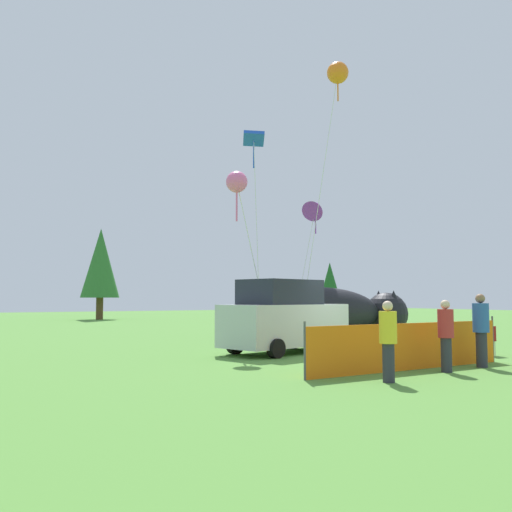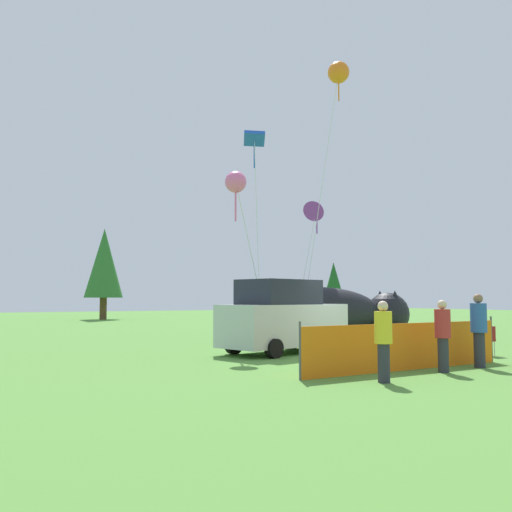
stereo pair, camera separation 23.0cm
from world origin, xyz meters
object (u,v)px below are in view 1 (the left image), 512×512
Objects in this scene: spectator_in_black_shirt at (388,338)px; kite_orange_flower at (338,74)px; spectator_in_grey_shirt at (446,333)px; kite_blue_box at (254,143)px; parked_car at (284,318)px; folding_chair at (487,338)px; spectator_in_red_shirt at (481,327)px; inflatable_cat at (331,314)px; kite_pink_octopus at (237,183)px; kite_purple_delta at (315,207)px.

spectator_in_black_shirt is 0.14× the size of kite_orange_flower.
kite_blue_box is at bearing 82.18° from spectator_in_grey_shirt.
parked_car is 6.19m from folding_chair.
parked_car is 0.38× the size of kite_orange_flower.
spectator_in_red_shirt is 0.21× the size of kite_blue_box.
spectator_in_grey_shirt is at bearing -116.52° from kite_orange_flower.
kite_pink_octopus is (-6.65, -3.60, 4.48)m from inflatable_cat.
kite_orange_flower is at bearing 23.10° from parked_car.
inflatable_cat is at bearing 65.41° from spectator_in_grey_shirt.
parked_car is at bearing -143.04° from kite_orange_flower.
kite_purple_delta is at bearing 33.41° from parked_car.
kite_purple_delta is (1.69, 10.87, 5.62)m from folding_chair.
parked_car is 2.73× the size of spectator_in_grey_shirt.
folding_chair is 9.16m from kite_pink_octopus.
spectator_in_grey_shirt is at bearing -114.63° from inflatable_cat.
spectator_in_grey_shirt is (0.74, -5.80, -0.18)m from parked_car.
kite_pink_octopus is (0.43, 7.33, 4.58)m from spectator_in_black_shirt.
spectator_in_red_shirt is 0.15× the size of kite_orange_flower.
inflatable_cat reaches higher than spectator_in_red_shirt.
spectator_in_red_shirt is (2.26, -5.60, -0.10)m from parked_car.
folding_chair is at bearing -96.70° from kite_orange_flower.
kite_purple_delta reaches higher than parked_car.
kite_orange_flower is 2.09× the size of kite_pink_octopus.
parked_car reaches higher than spectator_in_red_shirt.
kite_purple_delta is at bearing 65.75° from spectator_in_grey_shirt.
parked_car is at bearing 76.00° from spectator_in_black_shirt.
kite_purple_delta is (6.55, 7.09, 5.03)m from parked_car.
kite_purple_delta reaches higher than spectator_in_grey_shirt.
inflatable_cat is at bearing -6.42° from folding_chair.
spectator_in_red_shirt is 13.70m from kite_blue_box.
kite_orange_flower is at bearing -105.03° from kite_purple_delta.
inflatable_cat reaches higher than spectator_in_black_shirt.
spectator_in_red_shirt is at bearing -90.44° from kite_blue_box.
kite_purple_delta is at bearing 71.32° from spectator_in_red_shirt.
kite_orange_flower is at bearing 63.48° from spectator_in_grey_shirt.
kite_blue_box reaches higher than folding_chair.
inflatable_cat is at bearing 57.06° from spectator_in_black_shirt.
kite_purple_delta is (4.20, 1.21, -2.35)m from kite_blue_box.
kite_blue_box reaches higher than kite_pink_octopus.
kite_blue_box is at bearing 89.56° from spectator_in_red_shirt.
spectator_in_black_shirt is at bearing -169.61° from spectator_in_red_shirt.
inflatable_cat is 1.19× the size of kite_purple_delta.
spectator_in_grey_shirt reaches higher than spectator_in_black_shirt.
kite_orange_flower is (3.47, -1.50, 3.27)m from kite_blue_box.
parked_car is at bearing 97.29° from spectator_in_grey_shirt.
kite_pink_octopus reaches higher than parked_car.
kite_purple_delta is (7.69, 6.05, 0.65)m from kite_pink_octopus.
spectator_in_black_shirt is 0.99× the size of spectator_in_grey_shirt.
inflatable_cat is 4.88× the size of spectator_in_black_shirt.
kite_blue_box is 1.30× the size of kite_purple_delta.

